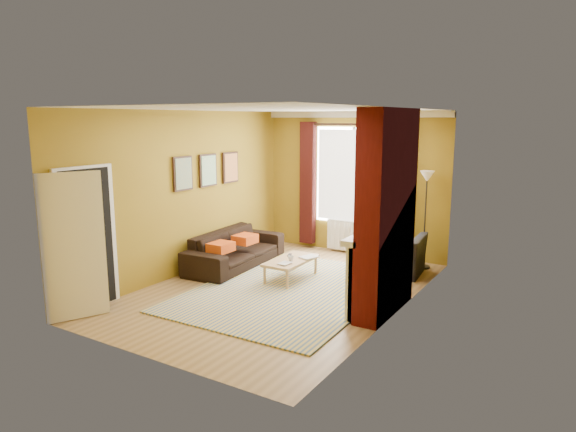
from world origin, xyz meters
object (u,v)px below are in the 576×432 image
object	(u,v)px
wicker_stool	(372,252)
sofa	(235,249)
floor_lamp	(426,192)
coffee_table	(291,261)
armchair	(391,254)

from	to	relation	value
wicker_stool	sofa	bearing A→B (deg)	-146.62
wicker_stool	floor_lamp	world-z (taller)	floor_lamp
sofa	floor_lamp	bearing A→B (deg)	-64.56
wicker_stool	coffee_table	bearing A→B (deg)	-117.50
armchair	floor_lamp	distance (m)	1.27
sofa	floor_lamp	xyz separation A→B (m)	(2.97, 1.68, 1.07)
floor_lamp	coffee_table	bearing A→B (deg)	-132.16
sofa	coffee_table	xyz separation A→B (m)	(1.29, -0.17, -0.01)
wicker_stool	floor_lamp	size ratio (longest dim) A/B	0.27
armchair	floor_lamp	world-z (taller)	floor_lamp
armchair	wicker_stool	xyz separation A→B (m)	(-0.49, 0.34, -0.12)
sofa	wicker_stool	distance (m)	2.53
coffee_table	wicker_stool	size ratio (longest dim) A/B	2.22
floor_lamp	wicker_stool	bearing A→B (deg)	-161.56
armchair	coffee_table	distance (m)	1.78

